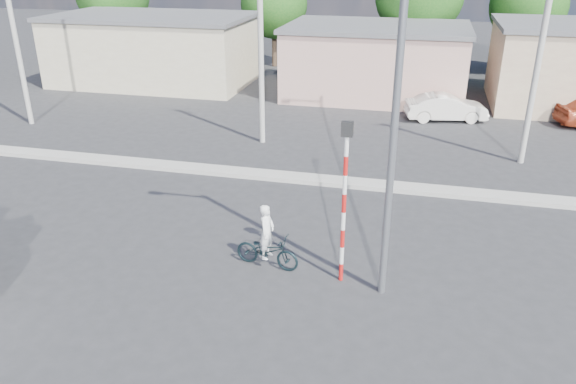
% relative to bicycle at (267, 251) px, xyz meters
% --- Properties ---
extents(ground_plane, '(120.00, 120.00, 0.00)m').
position_rel_bicycle_xyz_m(ground_plane, '(-1.12, -1.71, -0.48)').
color(ground_plane, '#2C2C2E').
rests_on(ground_plane, ground).
extents(median, '(40.00, 0.80, 0.16)m').
position_rel_bicycle_xyz_m(median, '(-1.12, 6.29, -0.40)').
color(median, '#99968E').
rests_on(median, ground).
extents(bicycle, '(1.91, 0.92, 0.97)m').
position_rel_bicycle_xyz_m(bicycle, '(0.00, 0.00, 0.00)').
color(bicycle, black).
rests_on(bicycle, ground).
extents(cyclist, '(0.46, 0.62, 1.56)m').
position_rel_bicycle_xyz_m(cyclist, '(-0.00, 0.00, 0.30)').
color(cyclist, white).
rests_on(cyclist, ground).
extents(car_cream, '(4.23, 2.22, 1.33)m').
position_rel_bicycle_xyz_m(car_cream, '(4.92, 15.80, 0.18)').
color(car_cream, white).
rests_on(car_cream, ground).
extents(traffic_pole, '(0.28, 0.18, 4.36)m').
position_rel_bicycle_xyz_m(traffic_pole, '(2.08, -0.21, 2.11)').
color(traffic_pole, red).
rests_on(traffic_pole, ground).
extents(streetlight, '(2.34, 0.22, 9.00)m').
position_rel_bicycle_xyz_m(streetlight, '(3.02, -0.51, 4.48)').
color(streetlight, slate).
rests_on(streetlight, ground).
extents(building_row, '(37.80, 7.30, 4.44)m').
position_rel_bicycle_xyz_m(building_row, '(-0.02, 20.29, 1.65)').
color(building_row, '#BCAF8E').
rests_on(building_row, ground).
extents(tree_row, '(51.24, 7.43, 8.42)m').
position_rel_bicycle_xyz_m(tree_row, '(6.33, 26.83, 4.47)').
color(tree_row, '#38281E').
rests_on(tree_row, ground).
extents(utility_poles, '(35.40, 0.24, 8.00)m').
position_rel_bicycle_xyz_m(utility_poles, '(2.13, 10.29, 3.59)').
color(utility_poles, '#99968E').
rests_on(utility_poles, ground).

